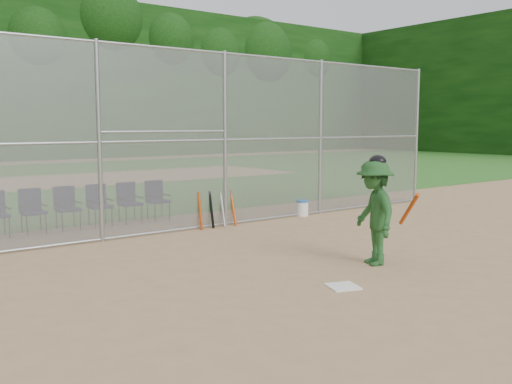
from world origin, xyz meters
TOP-DOWN VIEW (x-y plane):
  - ground at (0.00, 0.00)m, footprint 100.00×100.00m
  - grass_strip at (0.00, 18.00)m, footprint 100.00×100.00m
  - dirt_patch_far at (0.00, 18.00)m, footprint 24.00×24.00m
  - backstop_fence at (0.00, 5.00)m, footprint 16.09×0.09m
  - treeline at (0.00, 20.00)m, footprint 81.00×60.00m
  - home_plate at (-0.48, -0.23)m, footprint 0.54×0.54m
  - batter_at_plate at (0.92, 0.44)m, footprint 1.12×1.37m
  - water_cooler at (3.38, 4.99)m, footprint 0.32×0.32m
  - spare_bats at (0.73, 4.95)m, footprint 0.96×0.28m
  - chair_2 at (-2.83, 6.74)m, footprint 0.54×0.52m
  - chair_3 at (-2.08, 6.74)m, footprint 0.54×0.52m
  - chair_4 at (-1.33, 6.74)m, footprint 0.54×0.52m
  - chair_5 at (-0.58, 6.74)m, footprint 0.54×0.52m
  - chair_6 at (0.17, 6.74)m, footprint 0.54×0.52m

SIDE VIEW (x-z plane):
  - ground at x=0.00m, z-range 0.00..0.00m
  - grass_strip at x=0.00m, z-range 0.01..0.01m
  - dirt_patch_far at x=0.00m, z-range 0.01..0.01m
  - home_plate at x=-0.48m, z-range 0.00..0.02m
  - water_cooler at x=3.38m, z-range 0.00..0.41m
  - spare_bats at x=0.73m, z-range 0.00..0.85m
  - chair_2 at x=-2.83m, z-range 0.00..0.96m
  - chair_3 at x=-2.08m, z-range 0.00..0.96m
  - chair_4 at x=-1.33m, z-range 0.00..0.96m
  - chair_5 at x=-0.58m, z-range 0.00..0.96m
  - chair_6 at x=0.17m, z-range 0.00..0.96m
  - batter_at_plate at x=0.92m, z-range -0.03..1.82m
  - backstop_fence at x=0.00m, z-range 0.07..4.07m
  - treeline at x=0.00m, z-range 0.00..11.00m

